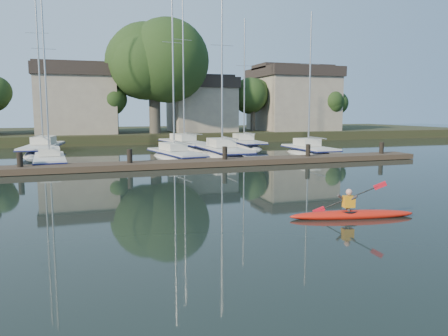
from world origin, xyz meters
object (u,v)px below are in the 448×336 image
object	(u,v)px
sailboat_3	(223,159)
sailboat_4	(309,157)
kayak	(352,213)
dock	(179,164)
sailboat_2	(176,161)
sailboat_7	(245,149)
sailboat_6	(186,150)
sailboat_1	(50,167)
sailboat_5	(43,155)

from	to	relation	value
sailboat_3	sailboat_4	distance (m)	7.02
kayak	dock	xyz separation A→B (m)	(-2.60, 14.42, 0.04)
sailboat_2	sailboat_7	world-z (taller)	sailboat_2
sailboat_4	sailboat_7	xyz separation A→B (m)	(-2.27, 8.43, 0.00)
sailboat_2	sailboat_6	distance (m)	9.27
kayak	sailboat_1	xyz separation A→B (m)	(-10.31, 18.20, -0.34)
sailboat_1	sailboat_7	xyz separation A→B (m)	(16.95, 8.95, -0.03)
sailboat_6	kayak	bearing A→B (deg)	-101.77
dock	sailboat_4	bearing A→B (deg)	20.46
sailboat_4	sailboat_5	distance (m)	21.81
kayak	sailboat_2	xyz separation A→B (m)	(-1.87, 18.90, -0.34)
sailboat_7	sailboat_6	bearing A→B (deg)	176.28
dock	sailboat_3	size ratio (longest dim) A/B	2.36
dock	sailboat_7	size ratio (longest dim) A/B	2.55
sailboat_4	sailboat_6	world-z (taller)	sailboat_6
sailboat_2	sailboat_5	bearing A→B (deg)	130.29
sailboat_1	sailboat_2	world-z (taller)	sailboat_2
sailboat_1	sailboat_6	bearing A→B (deg)	36.55
sailboat_7	kayak	bearing A→B (deg)	-101.54
sailboat_3	sailboat_2	bearing A→B (deg)	-173.06
sailboat_1	sailboat_5	distance (m)	8.66
sailboat_5	sailboat_7	xyz separation A→B (m)	(17.99, 0.35, 0.01)
sailboat_1	sailboat_6	xyz separation A→B (m)	(11.25, 9.54, -0.02)
sailboat_6	sailboat_1	bearing A→B (deg)	-149.52
kayak	sailboat_3	world-z (taller)	sailboat_3
dock	sailboat_6	bearing A→B (deg)	75.08
kayak	sailboat_7	distance (m)	27.95
kayak	sailboat_4	xyz separation A→B (m)	(8.91, 18.71, -0.36)
kayak	sailboat_5	xyz separation A→B (m)	(-11.35, 26.79, -0.37)
sailboat_1	sailboat_4	size ratio (longest dim) A/B	1.03
sailboat_4	sailboat_7	distance (m)	8.73
kayak	dock	distance (m)	14.65
dock	sailboat_4	xyz separation A→B (m)	(11.51, 4.30, -0.40)
kayak	sailboat_2	size ratio (longest dim) A/B	0.30
sailboat_1	sailboat_3	xyz separation A→B (m)	(12.24, 1.26, -0.04)
sailboat_1	sailboat_6	distance (m)	14.75
dock	sailboat_3	world-z (taller)	sailboat_3
sailboat_2	sailboat_4	world-z (taller)	sailboat_2
sailboat_4	sailboat_1	bearing A→B (deg)	-178.33
kayak	sailboat_4	size ratio (longest dim) A/B	0.34
sailboat_1	sailboat_6	size ratio (longest dim) A/B	0.75
kayak	sailboat_1	size ratio (longest dim) A/B	0.34
dock	sailboat_4	distance (m)	12.30
sailboat_6	sailboat_7	bearing A→B (deg)	-15.76
sailboat_2	sailboat_4	distance (m)	10.78
dock	sailboat_1	bearing A→B (deg)	153.86
sailboat_5	sailboat_7	bearing A→B (deg)	8.25
sailboat_5	sailboat_6	world-z (taller)	sailboat_6
kayak	sailboat_3	size ratio (longest dim) A/B	0.30
sailboat_5	sailboat_7	world-z (taller)	sailboat_5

